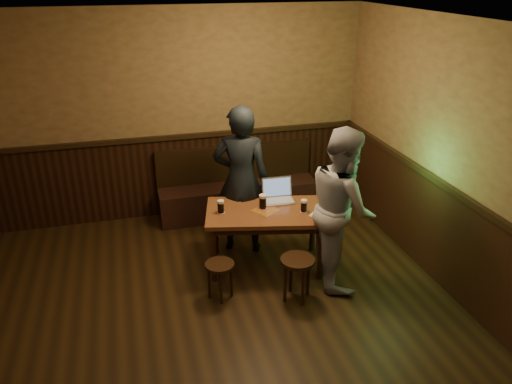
{
  "coord_description": "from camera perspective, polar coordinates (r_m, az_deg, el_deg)",
  "views": [
    {
      "loc": [
        -0.7,
        -3.51,
        3.21
      ],
      "look_at": [
        0.57,
        1.21,
        1.0
      ],
      "focal_mm": 35.0,
      "sensor_mm": 36.0,
      "label": 1
    }
  ],
  "objects": [
    {
      "name": "pub_table",
      "position": [
        5.66,
        1.14,
        -2.96
      ],
      "size": [
        1.47,
        1.04,
        0.72
      ],
      "rotation": [
        0.0,
        0.0,
        -0.22
      ],
      "color": "brown",
      "rests_on": "ground"
    },
    {
      "name": "person_grey",
      "position": [
        5.39,
        9.81,
        -1.7
      ],
      "size": [
        0.78,
        0.94,
        1.76
      ],
      "primitive_type": "imported",
      "rotation": [
        0.0,
        0.0,
        1.43
      ],
      "color": "#96969B",
      "rests_on": "ground"
    },
    {
      "name": "room",
      "position": [
        4.3,
        -3.92,
        -3.7
      ],
      "size": [
        5.04,
        6.04,
        2.84
      ],
      "color": "black",
      "rests_on": "ground"
    },
    {
      "name": "menu",
      "position": [
        5.54,
        7.39,
        -2.69
      ],
      "size": [
        0.26,
        0.26,
        0.0
      ],
      "primitive_type": "cube",
      "rotation": [
        0.0,
        0.0,
        -0.81
      ],
      "color": "silver",
      "rests_on": "pub_table"
    },
    {
      "name": "stool_left",
      "position": [
        5.27,
        -4.15,
        -8.92
      ],
      "size": [
        0.35,
        0.35,
        0.42
      ],
      "rotation": [
        0.0,
        0.0,
        -0.14
      ],
      "color": "black",
      "rests_on": "ground"
    },
    {
      "name": "pint_right",
      "position": [
        5.57,
        5.49,
        -1.58
      ],
      "size": [
        0.09,
        0.09,
        0.15
      ],
      "color": "#AF152C",
      "rests_on": "pub_table"
    },
    {
      "name": "bench",
      "position": [
        7.04,
        -2.14,
        -0.03
      ],
      "size": [
        2.2,
        0.5,
        0.95
      ],
      "color": "black",
      "rests_on": "ground"
    },
    {
      "name": "stool_right",
      "position": [
        5.23,
        4.74,
        -8.53
      ],
      "size": [
        0.41,
        0.41,
        0.48
      ],
      "rotation": [
        0.0,
        0.0,
        0.15
      ],
      "color": "black",
      "rests_on": "ground"
    },
    {
      "name": "laptop",
      "position": [
        5.84,
        2.54,
        -0.31
      ],
      "size": [
        0.37,
        0.31,
        0.25
      ],
      "rotation": [
        0.0,
        0.0,
        -0.06
      ],
      "color": "silver",
      "rests_on": "pub_table"
    },
    {
      "name": "pint_left",
      "position": [
        5.54,
        -4.05,
        -1.68
      ],
      "size": [
        0.1,
        0.1,
        0.15
      ],
      "color": "#AF152C",
      "rests_on": "pub_table"
    },
    {
      "name": "person_suit",
      "position": [
        5.9,
        -1.72,
        1.36
      ],
      "size": [
        0.78,
        0.64,
        1.82
      ],
      "primitive_type": "imported",
      "rotation": [
        0.0,
        0.0,
        2.78
      ],
      "color": "black",
      "rests_on": "ground"
    },
    {
      "name": "pint_mid",
      "position": [
        5.62,
        0.78,
        -1.12
      ],
      "size": [
        0.11,
        0.11,
        0.17
      ],
      "color": "#AF152C",
      "rests_on": "pub_table"
    }
  ]
}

